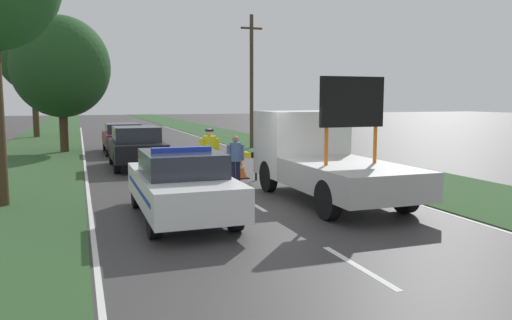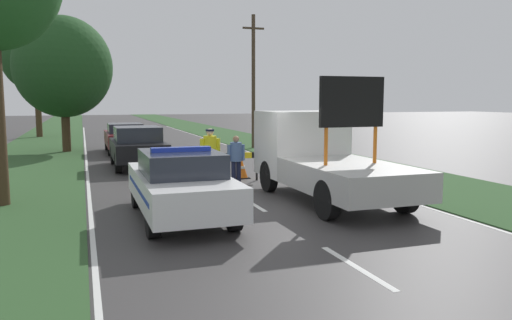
% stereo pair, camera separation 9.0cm
% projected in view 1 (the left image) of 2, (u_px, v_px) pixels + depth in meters
% --- Properties ---
extents(ground_plane, '(160.00, 160.00, 0.00)m').
position_uv_depth(ground_plane, '(256.00, 206.00, 12.65)').
color(ground_plane, '#3D3A3A').
extents(lane_markings, '(8.07, 55.97, 0.01)m').
position_uv_depth(lane_markings, '(175.00, 158.00, 23.16)').
color(lane_markings, silver).
rests_on(lane_markings, ground).
extents(grass_verge_left, '(4.32, 120.00, 0.03)m').
position_uv_depth(grass_verge_left, '(42.00, 145.00, 29.28)').
color(grass_verge_left, '#2D5128').
rests_on(grass_verge_left, ground).
extents(grass_verge_right, '(4.32, 120.00, 0.03)m').
position_uv_depth(grass_verge_right, '(244.00, 140.00, 33.44)').
color(grass_verge_right, '#2D5128').
rests_on(grass_verge_right, ground).
extents(police_car, '(1.89, 4.83, 1.64)m').
position_uv_depth(police_car, '(181.00, 184.00, 11.26)').
color(police_car, white).
rests_on(police_car, ground).
extents(work_truck, '(2.30, 5.83, 3.23)m').
position_uv_depth(work_truck, '(320.00, 156.00, 13.69)').
color(work_truck, white).
rests_on(work_truck, ground).
extents(road_barrier, '(2.79, 0.08, 0.95)m').
position_uv_depth(road_barrier, '(224.00, 158.00, 16.21)').
color(road_barrier, black).
rests_on(road_barrier, ground).
extents(police_officer, '(0.64, 0.41, 1.79)m').
position_uv_depth(police_officer, '(210.00, 152.00, 15.51)').
color(police_officer, '#191E38').
rests_on(police_officer, ground).
extents(pedestrian_civilian, '(0.56, 0.36, 1.57)m').
position_uv_depth(pedestrian_civilian, '(235.00, 157.00, 15.46)').
color(pedestrian_civilian, '#191E38').
rests_on(pedestrian_civilian, ground).
extents(traffic_cone_near_police, '(0.46, 0.46, 0.63)m').
position_uv_depth(traffic_cone_near_police, '(188.00, 182.00, 14.41)').
color(traffic_cone_near_police, black).
rests_on(traffic_cone_near_police, ground).
extents(traffic_cone_centre_front, '(0.49, 0.49, 0.67)m').
position_uv_depth(traffic_cone_centre_front, '(241.00, 169.00, 17.09)').
color(traffic_cone_centre_front, black).
rests_on(traffic_cone_centre_front, ground).
extents(traffic_cone_near_truck, '(0.49, 0.49, 0.68)m').
position_uv_depth(traffic_cone_near_truck, '(272.00, 169.00, 17.05)').
color(traffic_cone_near_truck, black).
rests_on(traffic_cone_near_truck, ground).
extents(queued_car_sedan_black, '(1.94, 4.38, 1.63)m').
position_uv_depth(queued_car_sedan_black, '(136.00, 146.00, 19.71)').
color(queued_car_sedan_black, black).
rests_on(queued_car_sedan_black, ground).
extents(queued_car_wagon_maroon, '(1.85, 4.66, 1.49)m').
position_uv_depth(queued_car_wagon_maroon, '(123.00, 137.00, 25.29)').
color(queued_car_wagon_maroon, maroon).
rests_on(queued_car_wagon_maroon, ground).
extents(roadside_tree_near_right, '(4.69, 4.69, 8.14)m').
position_uv_depth(roadside_tree_near_right, '(33.00, 57.00, 35.03)').
color(roadside_tree_near_right, '#42301E').
rests_on(roadside_tree_near_right, ground).
extents(roadside_tree_mid_left, '(4.85, 4.85, 6.88)m').
position_uv_depth(roadside_tree_mid_left, '(61.00, 67.00, 25.11)').
color(roadside_tree_mid_left, '#42301E').
rests_on(roadside_tree_mid_left, ground).
extents(utility_pole, '(1.20, 0.20, 7.23)m').
position_uv_depth(utility_pole, '(252.00, 80.00, 27.20)').
color(utility_pole, '#473828').
rests_on(utility_pole, ground).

